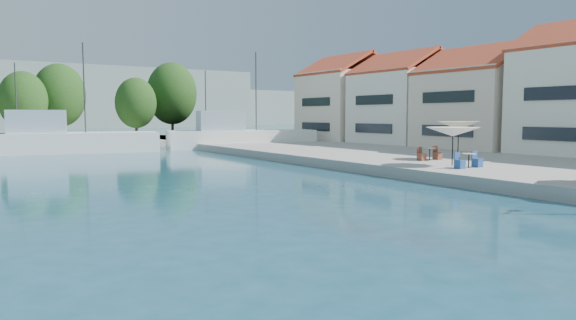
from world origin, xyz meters
TOP-DOWN VIEW (x-y plane):
  - quay_right at (22.00, 30.00)m, footprint 32.00×92.00m
  - quay_far at (-8.00, 67.00)m, footprint 90.00×16.00m
  - hill_east at (40.00, 180.00)m, footprint 140.00×40.00m
  - building_04 at (24.00, 33.00)m, footprint 9.00×8.80m
  - building_05 at (24.00, 42.00)m, footprint 8.40×8.80m
  - building_06 at (24.00, 51.00)m, footprint 9.00×8.80m
  - trawler_03 at (-5.65, 54.32)m, footprint 16.04×6.64m
  - trawler_04 at (10.87, 52.29)m, footprint 15.50×7.14m
  - tree_05 at (-7.24, 68.64)m, footprint 5.12×5.12m
  - tree_06 at (-3.13, 71.18)m, footprint 5.97×5.97m
  - tree_07 at (5.15, 68.63)m, footprint 4.98×4.98m
  - tree_08 at (10.74, 71.28)m, footprint 6.58×6.58m
  - umbrella_white at (9.30, 23.82)m, footprint 2.93×2.93m
  - umbrella_cream at (12.76, 26.24)m, footprint 2.57×2.57m
  - cafe_table_02 at (9.02, 22.51)m, footprint 1.82×0.70m
  - cafe_table_03 at (10.89, 26.83)m, footprint 1.82×0.70m

SIDE VIEW (x-z plane):
  - quay_right at x=22.00m, z-range 0.00..0.60m
  - quay_far at x=-8.00m, z-range 0.00..0.60m
  - cafe_table_02 at x=9.02m, z-range 0.51..1.27m
  - cafe_table_03 at x=10.89m, z-range 0.51..1.27m
  - trawler_03 at x=-5.65m, z-range -4.03..6.17m
  - trawler_04 at x=10.87m, z-range -4.03..6.17m
  - umbrella_white at x=9.30m, z-range 1.40..3.50m
  - umbrella_cream at x=12.76m, z-range 1.53..3.90m
  - tree_07 at x=5.15m, z-range 1.17..8.53m
  - tree_05 at x=-7.24m, z-range 1.18..8.76m
  - building_04 at x=24.00m, z-range 0.42..9.62m
  - building_05 at x=24.00m, z-range 0.41..10.11m
  - building_06 at x=24.00m, z-range 0.40..10.60m
  - tree_06 at x=-3.13m, z-range 1.28..10.12m
  - hill_east at x=40.00m, z-range 0.00..12.00m
  - tree_08 at x=10.74m, z-range 1.35..11.09m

